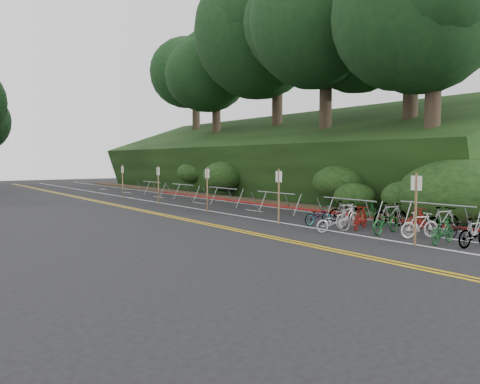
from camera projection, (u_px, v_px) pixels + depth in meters
The scene contains 11 objects.
ground at pixel (357, 241), 16.81m from camera, with size 120.00×120.00×0.00m, color black.
road_markings at pixel (217, 213), 25.28m from camera, with size 7.47×80.00×0.01m.
red_curb at pixel (266, 205), 29.81m from camera, with size 0.25×28.00×0.10m, color maroon.
embankment at pixel (280, 164), 39.58m from camera, with size 14.30×48.14×9.11m.
tree_cluster at pixel (228, 51), 39.43m from camera, with size 33.00×54.50×19.38m.
bike_rack_front at pixel (436, 213), 17.64m from camera, with size 1.19×3.05×1.26m.
bike_racks_rest at pixel (223, 193), 28.96m from camera, with size 1.14×23.00×1.17m.
signpost_near at pixel (416, 204), 15.81m from camera, with size 0.08×0.40×2.48m.
signposts_rest at pixel (181, 184), 28.30m from camera, with size 0.08×18.40×2.50m.
bike_front at pixel (333, 222), 18.82m from camera, with size 1.55×0.54×0.82m, color #9E9EA3.
bike_valet at pixel (402, 220), 18.81m from camera, with size 3.03×8.61×1.08m.
Camera 1 is at (-13.29, -10.88, 2.93)m, focal length 35.00 mm.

